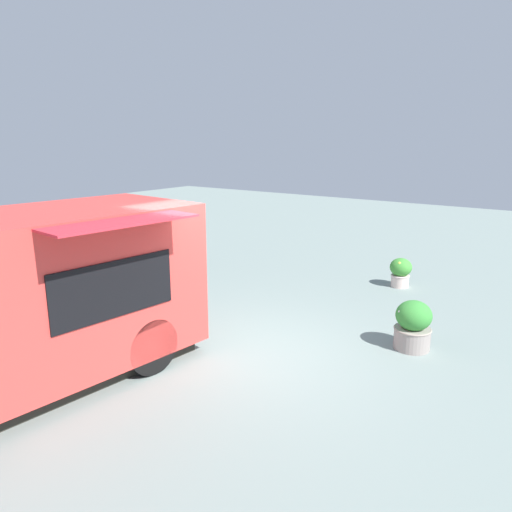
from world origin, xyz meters
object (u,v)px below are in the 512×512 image
at_px(planter_flowering_far, 400,271).
at_px(food_truck, 34,304).
at_px(planter_flowering_near, 413,325).
at_px(trash_bin, 174,246).
at_px(person_customer, 158,268).

bearing_deg(planter_flowering_far, food_truck, 160.93).
relative_size(planter_flowering_near, trash_bin, 0.84).
relative_size(person_customer, planter_flowering_far, 1.28).
bearing_deg(planter_flowering_far, planter_flowering_near, -157.44).
relative_size(food_truck, planter_flowering_near, 5.95).
height_order(food_truck, person_customer, food_truck).
height_order(planter_flowering_far, trash_bin, trash_bin).
bearing_deg(planter_flowering_near, food_truck, 136.89).
relative_size(food_truck, planter_flowering_far, 7.19).
height_order(person_customer, planter_flowering_near, person_customer).
height_order(person_customer, planter_flowering_far, person_customer).
distance_m(food_truck, planter_flowering_near, 5.82).
height_order(planter_flowering_near, planter_flowering_far, planter_flowering_near).
bearing_deg(food_truck, planter_flowering_far, -19.07).
height_order(food_truck, planter_flowering_far, food_truck).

